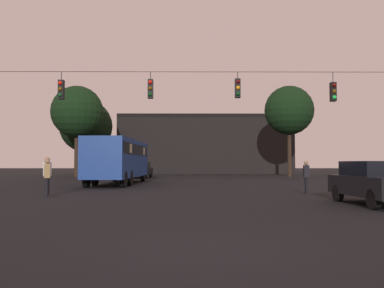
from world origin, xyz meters
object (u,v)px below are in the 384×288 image
Objects in this scene: pedestrian_crossing_left at (306,175)px; tree_left_silhouette at (86,126)px; tree_behind_building at (289,111)px; pedestrian_crossing_right at (47,173)px; car_near_right at (376,182)px; car_far_left at (140,170)px; tree_right_far at (77,112)px; city_bus at (119,157)px; pedestrian_crossing_center at (47,175)px.

tree_left_silhouette is at bearing 120.87° from pedestrian_crossing_left.
tree_behind_building is at bearing 78.29° from pedestrian_crossing_left.
pedestrian_crossing_right is (-12.04, -0.22, 0.11)m from pedestrian_crossing_left.
tree_left_silhouette is (-18.53, 34.46, 4.95)m from car_near_right.
car_far_left is 0.50× the size of tree_left_silhouette.
car_near_right is 33.94m from tree_right_far.
pedestrian_crossing_right is at bearing -99.98° from city_bus.
car_near_right is 30.44m from tree_behind_building.
pedestrian_crossing_center is (-1.29, -10.95, -0.94)m from city_bus.
pedestrian_crossing_right is at bearing 107.89° from pedestrian_crossing_center.
car_far_left is at bearing 89.53° from city_bus.
city_bus is 6.76× the size of pedestrian_crossing_center.
pedestrian_crossing_right reaches higher than pedestrian_crossing_center.
city_bus is at bearing -90.47° from car_far_left.
car_far_left is 21.44m from pedestrian_crossing_right.
car_far_left is (0.09, 11.69, -1.07)m from city_bus.
tree_behind_building reaches higher than car_far_left.
tree_behind_building is at bearing 12.04° from car_far_left.
car_far_left is 0.46× the size of tree_behind_building.
city_bus is 11.07m from pedestrian_crossing_center.
pedestrian_crossing_center is 25.82m from tree_right_far.
pedestrian_crossing_right reaches higher than car_near_right.
tree_behind_building is at bearing 57.21° from pedestrian_crossing_center.
tree_left_silhouette is (-17.54, 29.34, 4.87)m from pedestrian_crossing_left.
pedestrian_crossing_left is 0.16× the size of tree_behind_building.
car_far_left is at bearing -167.96° from tree_behind_building.
tree_right_far is at bearing 115.76° from city_bus.
tree_behind_building reaches higher than tree_right_far.
pedestrian_crossing_right is (-1.70, -9.68, -0.88)m from city_bus.
tree_behind_building is (15.31, 3.27, 6.18)m from car_far_left.
tree_right_far is (-17.92, 28.22, 5.85)m from car_near_right.
tree_behind_building is at bearing 3.38° from tree_right_far.
pedestrian_crossing_center is at bearing -93.50° from car_far_left.
car_far_left is 2.56× the size of pedestrian_crossing_right.
tree_right_far is (-5.30, 24.61, 5.72)m from pedestrian_crossing_center.
tree_left_silhouette is (-7.29, 8.20, 4.95)m from car_far_left.
car_near_right is 13.13m from pedestrian_crossing_center.
tree_left_silhouette is at bearing 109.89° from city_bus.
tree_right_far reaches higher than pedestrian_crossing_center.
tree_right_far is (-21.99, -1.30, -0.33)m from tree_behind_building.
tree_left_silhouette is 0.92× the size of tree_behind_building.
car_near_right is (11.33, -14.57, -1.07)m from city_bus.
pedestrian_crossing_center is 0.95× the size of pedestrian_crossing_right.
tree_left_silhouette is 6.33m from tree_right_far.
pedestrian_crossing_center is 31.41m from tree_behind_building.
pedestrian_crossing_right is (-1.80, -21.37, 0.19)m from car_far_left.
tree_right_far is (-16.93, 23.11, 5.77)m from pedestrian_crossing_left.
pedestrian_crossing_right is 30.45m from tree_left_silhouette.
car_near_right is at bearing -61.73° from tree_left_silhouette.
tree_right_far is at bearing 163.60° from car_far_left.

